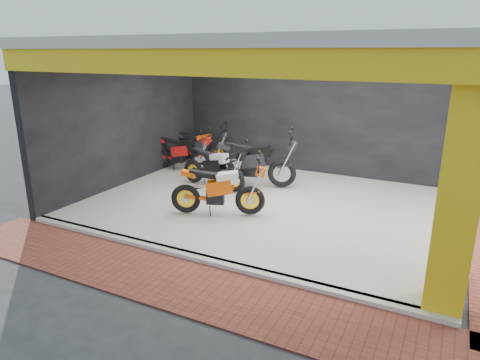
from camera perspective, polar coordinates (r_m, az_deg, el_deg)
The scene contains 14 objects.
ground at distance 8.28m, azimuth -1.50°, elevation -7.88°, with size 80.00×80.00×0.00m, color #2D2D30.
showroom_floor at distance 9.93m, azimuth 3.99°, elevation -3.29°, with size 8.00×6.00×0.10m, color silver.
showroom_ceiling at distance 9.33m, azimuth 4.46°, elevation 17.64°, with size 8.40×6.40×0.20m, color beige.
back_wall at distance 12.37m, azimuth 9.86°, elevation 8.64°, with size 8.20×0.20×3.50m, color black.
left_wall at distance 11.67m, azimuth -14.86°, elevation 7.85°, with size 0.20×6.20×3.50m, color black.
corner_column at distance 6.11m, azimuth 27.21°, elevation -1.37°, with size 0.50×0.50×3.50m, color yellow.
header_beam_front at distance 6.66m, azimuth -5.96°, elevation 15.36°, with size 8.40×0.30×0.40m, color yellow.
floor_kerb at distance 7.47m, azimuth -5.28°, elevation -10.42°, with size 8.00×0.20×0.10m, color silver.
paver_front at distance 6.92m, azimuth -8.78°, elevation -13.25°, with size 9.00×1.40×0.03m, color brown.
moto_hero at distance 8.93m, azimuth 1.36°, elevation -0.87°, with size 2.12×0.78×1.29m, color #E55009, non-canonical shape.
moto_row_a at distance 10.42m, azimuth -0.79°, elevation 1.63°, with size 2.06×0.76×1.26m, color black, non-canonical shape.
moto_row_b at distance 10.78m, azimuth 5.66°, elevation 2.68°, with size 2.42×0.90×1.48m, color black, non-canonical shape.
moto_row_c at distance 13.14m, azimuth -2.88°, elevation 4.75°, with size 2.01×0.74×1.23m, color black, non-canonical shape.
moto_row_d at distance 12.25m, azimuth -5.34°, elevation 3.83°, with size 2.02×0.75×1.23m, color red, non-canonical shape.
Camera 1 is at (3.59, -6.61, 3.46)m, focal length 32.00 mm.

